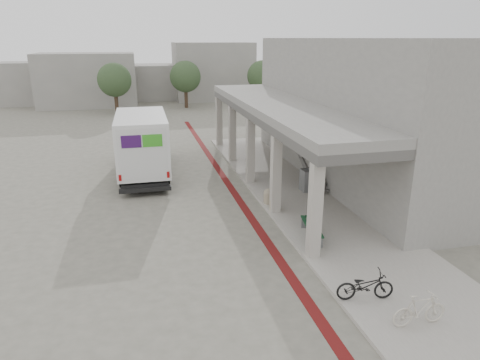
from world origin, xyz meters
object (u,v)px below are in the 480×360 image
object	(u,v)px
bench	(312,229)
utility_cabinet	(306,180)
fedex_truck	(142,141)
bicycle_cream	(420,310)
bicycle_black	(365,286)

from	to	relation	value
bench	utility_cabinet	world-z (taller)	utility_cabinet
fedex_truck	utility_cabinet	distance (m)	8.98
utility_cabinet	bicycle_cream	distance (m)	10.07
utility_cabinet	bicycle_black	xyz separation A→B (m)	(-1.80, -8.68, -0.10)
fedex_truck	bench	distance (m)	11.34
bench	bicycle_black	xyz separation A→B (m)	(-0.10, -3.97, 0.10)
fedex_truck	bicycle_cream	distance (m)	16.36
bench	bicycle_cream	bearing A→B (deg)	-73.26
fedex_truck	utility_cabinet	world-z (taller)	fedex_truck
utility_cabinet	bicycle_black	distance (m)	8.86
bicycle_black	bench	bearing A→B (deg)	8.01
utility_cabinet	bicycle_cream	bearing A→B (deg)	-98.61
bicycle_black	bicycle_cream	size ratio (longest dim) A/B	1.08
fedex_truck	bench	xyz separation A→B (m)	(5.65, -9.74, -1.34)
utility_cabinet	fedex_truck	bearing A→B (deg)	142.95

